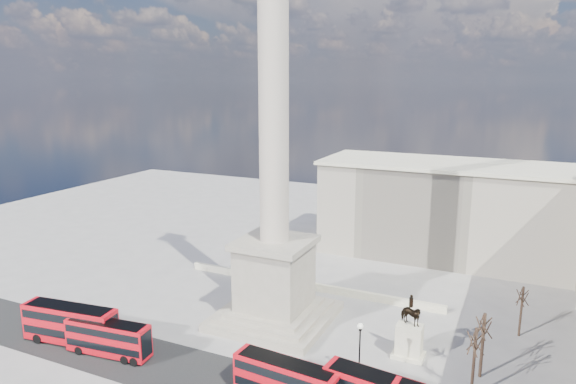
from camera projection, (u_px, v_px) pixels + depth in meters
The scene contains 14 objects.
ground at pixel (257, 337), 61.99m from camera, with size 180.00×180.00×0.00m, color #9A9792.
nelsons_column at pixel (274, 223), 63.67m from camera, with size 14.00×14.00×49.85m.
balustrade_wall at pixel (308, 285), 76.05m from camera, with size 40.00×0.60×1.10m, color beige.
building_northeast at pixel (470, 212), 87.46m from camera, with size 51.00×17.00×16.60m.
red_bus_a at pixel (109, 338), 57.34m from camera, with size 10.17×3.34×4.05m.
red_bus_b at pixel (287, 381), 48.82m from camera, with size 10.76×3.25×4.30m.
red_bus_e at pixel (71, 324), 59.82m from camera, with size 11.87×4.05×4.72m.
victorian_lamp at pixel (360, 348), 51.82m from camera, with size 0.56×0.56×6.51m.
equestrian_statue at pixel (409, 336), 56.92m from camera, with size 3.52×2.64×7.45m.
bare_tree_near at pixel (476, 340), 48.94m from camera, with size 1.75×1.75×7.67m.
bare_tree_mid at pixel (484, 325), 52.38m from camera, with size 1.97×1.97×7.48m.
bare_tree_far at pixel (523, 295), 61.09m from camera, with size 1.63×1.63×6.65m.
pedestrian_walking at pixel (369, 376), 52.41m from camera, with size 0.57×0.37×1.55m, color black.
pedestrian_crossing at pixel (342, 373), 52.78m from camera, with size 0.94×0.39×1.61m, color black.
Camera 1 is at (27.34, -49.98, 30.29)m, focal length 32.00 mm.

